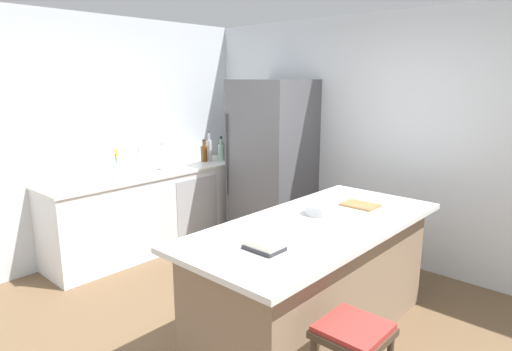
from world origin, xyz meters
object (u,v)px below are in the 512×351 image
object	(u,v)px
vinegar_bottle	(221,150)
soda_bottle	(209,149)
flower_vase	(117,170)
mixing_bowl	(319,210)
cookbook_stack	(264,245)
sink_faucet	(140,159)
paper_towel_roll	(162,158)
cutting_board	(360,205)
hot_sauce_bottle	(231,151)
refrigerator	(272,162)
olive_oil_bottle	(234,147)
bar_stool	(352,345)
kitchen_island	(315,278)
gin_bottle	(221,151)
whiskey_bottle	(204,153)

from	to	relation	value
vinegar_bottle	soda_bottle	xyz separation A→B (m)	(-0.02, -0.19, 0.02)
flower_vase	mixing_bowl	world-z (taller)	flower_vase
cookbook_stack	mixing_bowl	world-z (taller)	mixing_bowl
sink_faucet	flower_vase	world-z (taller)	flower_vase
paper_towel_roll	vinegar_bottle	distance (m)	0.94
paper_towel_roll	cutting_board	distance (m)	2.44
flower_vase	paper_towel_roll	bearing A→B (deg)	93.15
hot_sauce_bottle	sink_faucet	bearing A→B (deg)	-95.44
refrigerator	paper_towel_roll	size ratio (longest dim) A/B	6.18
soda_bottle	olive_oil_bottle	bearing A→B (deg)	78.10
flower_vase	soda_bottle	distance (m)	1.36
refrigerator	vinegar_bottle	size ratio (longest dim) A/B	6.55
hot_sauce_bottle	cookbook_stack	distance (m)	3.16
vinegar_bottle	cutting_board	bearing A→B (deg)	-16.55
flower_vase	soda_bottle	size ratio (longest dim) A/B	0.86
bar_stool	vinegar_bottle	distance (m)	3.72
kitchen_island	vinegar_bottle	world-z (taller)	vinegar_bottle
bar_stool	gin_bottle	world-z (taller)	gin_bottle
bar_stool	cutting_board	size ratio (longest dim) A/B	2.25
refrigerator	soda_bottle	distance (m)	0.92
kitchen_island	bar_stool	bearing A→B (deg)	-43.13
vinegar_bottle	cutting_board	world-z (taller)	vinegar_bottle
kitchen_island	gin_bottle	world-z (taller)	gin_bottle
paper_towel_roll	olive_oil_bottle	size ratio (longest dim) A/B	0.86
refrigerator	mixing_bowl	xyz separation A→B (m)	(1.45, -1.15, -0.02)
sink_faucet	mixing_bowl	bearing A→B (deg)	1.75
gin_bottle	flower_vase	bearing A→B (deg)	-92.33
bar_stool	olive_oil_bottle	distance (m)	3.78
whiskey_bottle	cutting_board	distance (m)	2.50
gin_bottle	whiskey_bottle	distance (m)	0.22
olive_oil_bottle	whiskey_bottle	xyz separation A→B (m)	(-0.07, -0.47, -0.03)
hot_sauce_bottle	cookbook_stack	world-z (taller)	hot_sauce_bottle
hot_sauce_bottle	mixing_bowl	distance (m)	2.55
flower_vase	cookbook_stack	xyz separation A→B (m)	(2.43, -0.43, -0.07)
olive_oil_bottle	vinegar_bottle	size ratio (longest dim) A/B	1.23
flower_vase	cutting_board	bearing A→B (deg)	18.86
bar_stool	cookbook_stack	xyz separation A→B (m)	(-0.64, -0.00, 0.40)
refrigerator	kitchen_island	bearing A→B (deg)	-40.63
bar_stool	olive_oil_bottle	size ratio (longest dim) A/B	1.80
bar_stool	cutting_board	xyz separation A→B (m)	(-0.67, 1.25, 0.38)
kitchen_island	mixing_bowl	xyz separation A→B (m)	(-0.10, 0.18, 0.48)
hot_sauce_bottle	cutting_board	distance (m)	2.50
mixing_bowl	kitchen_island	bearing A→B (deg)	-60.54
cookbook_stack	olive_oil_bottle	bearing A→B (deg)	138.39
gin_bottle	paper_towel_roll	bearing A→B (deg)	-96.24
cookbook_stack	cutting_board	world-z (taller)	cookbook_stack
flower_vase	hot_sauce_bottle	distance (m)	1.64
kitchen_island	hot_sauce_bottle	size ratio (longest dim) A/B	8.75
soda_bottle	cookbook_stack	distance (m)	3.07
kitchen_island	cookbook_stack	size ratio (longest dim) A/B	9.45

